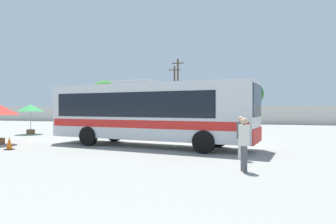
{
  "coord_description": "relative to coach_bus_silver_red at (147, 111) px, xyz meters",
  "views": [
    {
      "loc": [
        4.05,
        -15.66,
        2.04
      ],
      "look_at": [
        -1.04,
        1.51,
        1.8
      ],
      "focal_mm": 32.22,
      "sensor_mm": 36.0,
      "label": 1
    }
  ],
  "objects": [
    {
      "name": "perimeter_wall",
      "position": [
        1.61,
        24.83,
        -0.73
      ],
      "size": [
        80.0,
        0.3,
        2.31
      ],
      "primitive_type": "cube",
      "color": "beige",
      "rests_on": "ground_plane"
    },
    {
      "name": "roadside_tree_midleft",
      "position": [
        -10.23,
        28.5,
        2.55
      ],
      "size": [
        4.14,
        4.14,
        6.21
      ],
      "color": "brown",
      "rests_on": "ground_plane"
    },
    {
      "name": "vendor_umbrella_near_gate_green",
      "position": [
        -11.38,
        4.41,
        0.11
      ],
      "size": [
        2.01,
        2.01,
        2.33
      ],
      "color": "gray",
      "rests_on": "ground_plane"
    },
    {
      "name": "parked_car_second_silver",
      "position": [
        -1.59,
        20.47,
        -1.13
      ],
      "size": [
        4.46,
        2.17,
        1.41
      ],
      "color": "#B7BABF",
      "rests_on": "ground_plane"
    },
    {
      "name": "attendant_by_bus_door",
      "position": [
        5.05,
        -2.98,
        -0.91
      ],
      "size": [
        0.48,
        0.48,
        1.72
      ],
      "color": "silver",
      "rests_on": "ground_plane"
    },
    {
      "name": "coach_bus_silver_red",
      "position": [
        0.0,
        0.0,
        0.0
      ],
      "size": [
        11.46,
        4.17,
        3.53
      ],
      "color": "silver",
      "rests_on": "ground_plane"
    },
    {
      "name": "utility_pole_far",
      "position": [
        -5.28,
        26.74,
        2.84
      ],
      "size": [
        1.8,
        0.29,
        9.08
      ],
      "color": "#4C3823",
      "rests_on": "ground_plane"
    },
    {
      "name": "ground_plane",
      "position": [
        1.61,
        10.53,
        -1.89
      ],
      "size": [
        300.0,
        300.0,
        0.0
      ],
      "primitive_type": "plane",
      "color": "gray"
    },
    {
      "name": "passenger_waiting_on_apron",
      "position": [
        5.25,
        -5.19,
        -0.91
      ],
      "size": [
        0.45,
        0.45,
        1.73
      ],
      "color": "#4C4C51",
      "rests_on": "ground_plane"
    },
    {
      "name": "roadside_tree_midright",
      "position": [
        4.14,
        29.95,
        2.2
      ],
      "size": [
        4.87,
        4.87,
        6.16
      ],
      "color": "brown",
      "rests_on": "ground_plane"
    },
    {
      "name": "parked_car_leftmost_white",
      "position": [
        -7.56,
        21.01,
        -1.11
      ],
      "size": [
        4.34,
        2.13,
        1.46
      ],
      "color": "silver",
      "rests_on": "ground_plane"
    },
    {
      "name": "roadside_tree_left",
      "position": [
        -18.61,
        30.1,
        2.43
      ],
      "size": [
        5.41,
        5.41,
        6.62
      ],
      "color": "brown",
      "rests_on": "ground_plane"
    },
    {
      "name": "utility_pole_near",
      "position": [
        -6.34,
        28.76,
        2.5
      ],
      "size": [
        1.8,
        0.38,
        8.4
      ],
      "color": "#4C3823",
      "rests_on": "ground_plane"
    },
    {
      "name": "traffic_cone_on_apron",
      "position": [
        -5.96,
        -3.25,
        -1.58
      ],
      "size": [
        0.36,
        0.36,
        0.64
      ],
      "color": "black",
      "rests_on": "ground_plane"
    }
  ]
}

